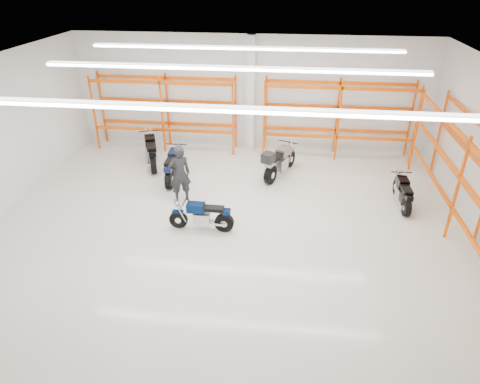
# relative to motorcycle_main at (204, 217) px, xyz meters

# --- Properties ---
(ground) EXTENTS (14.00, 14.00, 0.00)m
(ground) POSITION_rel_motorcycle_main_xyz_m (0.69, 0.44, -0.43)
(ground) COLOR beige
(ground) RESTS_ON ground
(room_shell) EXTENTS (14.02, 12.02, 4.51)m
(room_shell) POSITION_rel_motorcycle_main_xyz_m (0.69, 0.46, 2.85)
(room_shell) COLOR silver
(room_shell) RESTS_ON ground
(motorcycle_main) EXTENTS (1.88, 0.63, 0.93)m
(motorcycle_main) POSITION_rel_motorcycle_main_xyz_m (0.00, 0.00, 0.00)
(motorcycle_main) COLOR black
(motorcycle_main) RESTS_ON ground
(motorcycle_back_a) EXTENTS (1.09, 2.24, 1.15)m
(motorcycle_back_a) POSITION_rel_motorcycle_main_xyz_m (-2.83, 4.17, 0.11)
(motorcycle_back_a) COLOR black
(motorcycle_back_a) RESTS_ON ground
(motorcycle_back_b) EXTENTS (0.75, 2.26, 1.11)m
(motorcycle_back_b) POSITION_rel_motorcycle_main_xyz_m (-1.69, 3.06, 0.09)
(motorcycle_back_b) COLOR black
(motorcycle_back_b) RESTS_ON ground
(motorcycle_back_c) EXTENTS (1.23, 2.26, 1.22)m
(motorcycle_back_c) POSITION_rel_motorcycle_main_xyz_m (1.94, 3.71, 0.15)
(motorcycle_back_c) COLOR black
(motorcycle_back_c) RESTS_ON ground
(motorcycle_back_d) EXTENTS (0.64, 1.92, 0.94)m
(motorcycle_back_d) POSITION_rel_motorcycle_main_xyz_m (5.90, 2.09, 0.01)
(motorcycle_back_d) COLOR black
(motorcycle_back_d) RESTS_ON ground
(standing_man) EXTENTS (0.82, 0.71, 1.88)m
(standing_man) POSITION_rel_motorcycle_main_xyz_m (-1.08, 1.61, 0.51)
(standing_man) COLOR black
(standing_man) RESTS_ON ground
(structural_column) EXTENTS (0.32, 0.32, 4.50)m
(structural_column) POSITION_rel_motorcycle_main_xyz_m (0.69, 6.26, 1.82)
(structural_column) COLOR white
(structural_column) RESTS_ON ground
(pallet_racking_back_left) EXTENTS (5.67, 0.87, 3.00)m
(pallet_racking_back_left) POSITION_rel_motorcycle_main_xyz_m (-2.71, 5.92, 1.35)
(pallet_racking_back_left) COLOR #ED590D
(pallet_racking_back_left) RESTS_ON ground
(pallet_racking_back_right) EXTENTS (5.67, 0.87, 3.00)m
(pallet_racking_back_right) POSITION_rel_motorcycle_main_xyz_m (4.09, 5.92, 1.35)
(pallet_racking_back_right) COLOR #ED590D
(pallet_racking_back_right) RESTS_ON ground
(pallet_racking_side) EXTENTS (0.87, 9.07, 3.00)m
(pallet_racking_side) POSITION_rel_motorcycle_main_xyz_m (7.17, 0.44, 1.38)
(pallet_racking_side) COLOR #ED590D
(pallet_racking_side) RESTS_ON ground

